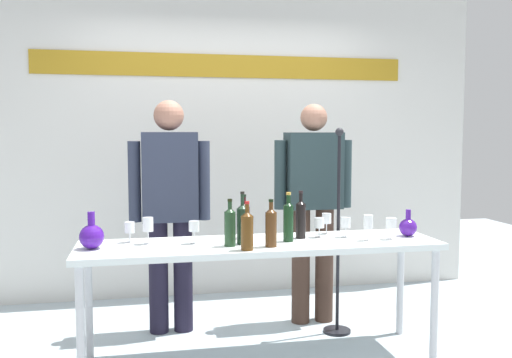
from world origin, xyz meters
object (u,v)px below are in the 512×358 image
Objects in this scene: wine_bottle_1 at (271,226)px; wine_bottle_0 at (230,226)px; presenter_left at (170,201)px; wine_bottle_4 at (242,223)px; display_table at (261,252)px; wine_glass_left_1 at (148,225)px; wine_bottle_5 at (301,218)px; wine_glass_right_3 at (327,219)px; wine_glass_right_2 at (319,223)px; decanter_blue_left at (92,236)px; wine_glass_right_4 at (391,224)px; decanter_blue_right at (408,227)px; wine_bottle_6 at (288,220)px; wine_glass_right_0 at (368,222)px; microphone_stand at (338,265)px; wine_glass_left_2 at (194,227)px; presenter_right at (313,198)px; wine_glass_right_1 at (346,223)px; wine_bottle_3 at (247,230)px; wine_glass_left_0 at (130,228)px; wine_bottle_2 at (244,219)px.

wine_bottle_0 is at bearing 164.54° from wine_bottle_1.
wine_bottle_4 is at bearing -57.71° from presenter_left.
wine_glass_left_1 is (-0.71, 0.08, 0.19)m from display_table.
wine_bottle_5 reaches higher than display_table.
wine_glass_right_3 is at bearing 36.11° from wine_bottle_1.
wine_bottle_1 is at bearing -148.93° from wine_glass_right_2.
presenter_left is at bearing 51.41° from decanter_blue_left.
wine_glass_right_4 is (0.57, -0.16, -0.03)m from wine_bottle_5.
decanter_blue_left is 1.24× the size of decanter_blue_right.
presenter_left reaches higher than decanter_blue_left.
decanter_blue_left is 1.56m from wine_glass_right_3.
wine_bottle_6 is 0.89m from wine_glass_left_1.
wine_bottle_1 is 0.67m from wine_glass_right_0.
wine_bottle_5 is at bearing -152.05° from wine_glass_right_3.
wine_glass_right_0 is (0.41, -0.16, -0.02)m from wine_bottle_5.
decanter_blue_left is 1.22m from wine_bottle_6.
display_table is at bearing 16.67° from wine_bottle_4.
wine_bottle_6 is at bearing -141.94° from microphone_stand.
wine_glass_right_0 is (1.24, -0.71, -0.08)m from presenter_left.
wine_glass_right_3 is at bearing -131.62° from microphone_stand.
wine_glass_left_2 is at bearing 150.92° from wine_bottle_0.
wine_bottle_0 is at bearing -152.88° from microphone_stand.
wine_glass_left_1 is at bearing -156.45° from presenter_right.
decanter_blue_left is 1.33× the size of wine_glass_left_1.
decanter_blue_right is at bearing -5.43° from wine_glass_right_1.
wine_bottle_3 is 2.02× the size of wine_glass_left_2.
wine_bottle_4 reaches higher than wine_glass_right_1.
decanter_blue_right reaches higher than wine_glass_left_0.
decanter_blue_right is 0.55m from wine_glass_right_3.
wine_glass_right_0 is 1.27× the size of wine_glass_right_2.
wine_glass_right_1 is at bearing 1.43° from decanter_blue_left.
wine_glass_left_2 is (-0.34, -0.12, -0.02)m from wine_bottle_2.
wine_bottle_3 is at bearing -97.52° from wine_bottle_2.
microphone_stand is at bearing -67.93° from presenter_right.
decanter_blue_right is 0.57× the size of wine_bottle_6.
presenter_right is 0.93m from wine_bottle_1.
presenter_right is at bearing 49.00° from display_table.
wine_glass_right_0 is 0.34m from wine_glass_right_3.
presenter_left is at bearing 152.83° from wine_glass_right_1.
wine_bottle_3 is at bearing -168.93° from decanter_blue_right.
microphone_stand is at bearing 37.53° from wine_bottle_5.
wine_bottle_6 reaches higher than decanter_blue_left.
wine_glass_right_3 is at bearing 20.11° from wine_bottle_4.
decanter_blue_right is 0.18m from wine_glass_right_4.
presenter_right reaches higher than wine_bottle_2.
wine_glass_left_1 is (-1.25, -0.54, -0.08)m from presenter_right.
wine_glass_right_2 is (1.12, -0.00, -0.03)m from wine_glass_left_1.
wine_glass_left_1 is 0.29m from wine_glass_left_2.
wine_glass_right_0 is (0.52, -0.07, -0.02)m from wine_bottle_6.
presenter_right is at bearing 85.08° from wine_glass_right_3.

